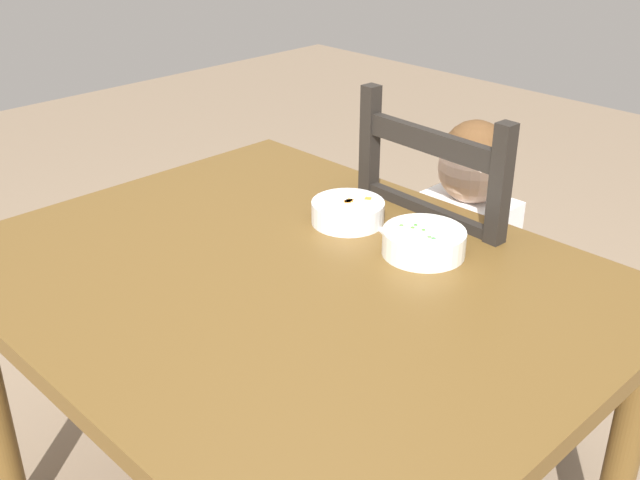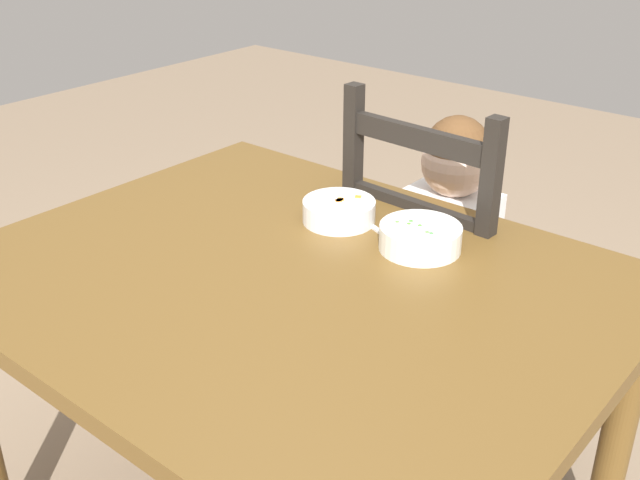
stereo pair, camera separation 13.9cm
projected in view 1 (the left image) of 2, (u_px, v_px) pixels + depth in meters
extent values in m
cube|color=brown|center=(287.00, 281.00, 1.51)|extent=(1.27, 1.01, 0.04)
cylinder|color=brown|center=(270.00, 276.00, 2.31)|extent=(0.07, 0.07, 0.72)
cylinder|color=brown|center=(622.00, 461.00, 1.59)|extent=(0.07, 0.07, 0.72)
cube|color=black|center=(466.00, 309.00, 2.01)|extent=(0.44, 0.44, 0.02)
cube|color=black|center=(558.00, 380.00, 2.09)|extent=(0.04, 0.04, 0.41)
cube|color=black|center=(451.00, 323.00, 2.35)|extent=(0.04, 0.04, 0.41)
cube|color=black|center=(471.00, 442.00, 1.87)|extent=(0.04, 0.04, 0.41)
cube|color=black|center=(363.00, 372.00, 2.12)|extent=(0.04, 0.04, 0.41)
cube|color=black|center=(492.00, 254.00, 1.64)|extent=(0.04, 0.04, 0.59)
cube|color=black|center=(368.00, 201.00, 1.89)|extent=(0.04, 0.04, 0.59)
cube|color=black|center=(431.00, 142.00, 1.67)|extent=(0.36, 0.04, 0.05)
cube|color=black|center=(427.00, 214.00, 1.75)|extent=(0.36, 0.04, 0.05)
cube|color=white|center=(465.00, 256.00, 1.92)|extent=(0.22, 0.14, 0.32)
sphere|color=beige|center=(474.00, 168.00, 1.81)|extent=(0.17, 0.17, 0.17)
sphere|color=brown|center=(475.00, 153.00, 1.80)|extent=(0.16, 0.16, 0.16)
cylinder|color=#3F4C72|center=(410.00, 388.00, 2.05)|extent=(0.07, 0.07, 0.43)
cylinder|color=#3F4C72|center=(443.00, 406.00, 1.98)|extent=(0.07, 0.07, 0.43)
cylinder|color=white|center=(401.00, 223.00, 1.90)|extent=(0.06, 0.24, 0.13)
cylinder|color=white|center=(489.00, 258.00, 1.74)|extent=(0.06, 0.24, 0.13)
cylinder|color=white|center=(424.00, 242.00, 1.56)|extent=(0.17, 0.17, 0.05)
cylinder|color=white|center=(423.00, 252.00, 1.57)|extent=(0.08, 0.08, 0.01)
cylinder|color=#4C943A|center=(424.00, 239.00, 1.56)|extent=(0.14, 0.14, 0.03)
sphere|color=#4C9731|center=(413.00, 229.00, 1.57)|extent=(0.01, 0.01, 0.01)
sphere|color=#588D42|center=(429.00, 239.00, 1.53)|extent=(0.01, 0.01, 0.01)
sphere|color=#408730|center=(416.00, 227.00, 1.58)|extent=(0.01, 0.01, 0.01)
sphere|color=#579D3D|center=(401.00, 227.00, 1.58)|extent=(0.01, 0.01, 0.01)
sphere|color=#4B8D34|center=(423.00, 232.00, 1.56)|extent=(0.01, 0.01, 0.01)
sphere|color=#469045|center=(433.00, 240.00, 1.52)|extent=(0.01, 0.01, 0.01)
cylinder|color=white|center=(348.00, 212.00, 1.70)|extent=(0.16, 0.16, 0.05)
cylinder|color=white|center=(348.00, 221.00, 1.71)|extent=(0.07, 0.07, 0.01)
cylinder|color=orange|center=(348.00, 209.00, 1.70)|extent=(0.13, 0.13, 0.03)
cube|color=orange|center=(350.00, 202.00, 1.70)|extent=(0.02, 0.02, 0.01)
cube|color=orange|center=(348.00, 203.00, 1.69)|extent=(0.02, 0.02, 0.01)
cube|color=orange|center=(347.00, 203.00, 1.69)|extent=(0.02, 0.02, 0.01)
cube|color=orange|center=(368.00, 200.00, 1.71)|extent=(0.02, 0.02, 0.01)
cube|color=orange|center=(350.00, 202.00, 1.70)|extent=(0.02, 0.02, 0.01)
cube|color=silver|center=(388.00, 236.00, 1.64)|extent=(0.09, 0.05, 0.00)
ellipsoid|color=silver|center=(374.00, 223.00, 1.70)|extent=(0.05, 0.04, 0.01)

